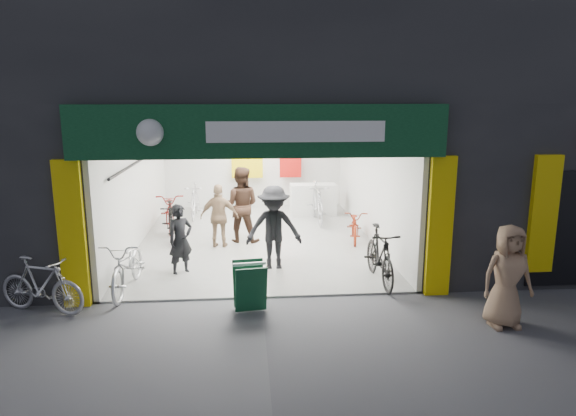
{
  "coord_description": "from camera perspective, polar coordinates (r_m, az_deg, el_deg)",
  "views": [
    {
      "loc": [
        -0.27,
        -8.83,
        3.63
      ],
      "look_at": [
        0.6,
        1.5,
        1.36
      ],
      "focal_mm": 32.0,
      "sensor_mm": 36.0,
      "label": 1
    }
  ],
  "objects": [
    {
      "name": "parked_bike",
      "position": [
        9.73,
        -25.72,
        -7.72
      ],
      "size": [
        1.71,
        1.01,
        0.99
      ],
      "primitive_type": "imported",
      "rotation": [
        0.0,
        0.0,
        1.22
      ],
      "color": "silver",
      "rests_on": "ground"
    },
    {
      "name": "bike_left_midback",
      "position": [
        14.5,
        -12.92,
        -0.32
      ],
      "size": [
        0.98,
        2.12,
        1.07
      ],
      "primitive_type": "imported",
      "rotation": [
        0.0,
        0.0,
        0.13
      ],
      "color": "maroon",
      "rests_on": "ground"
    },
    {
      "name": "customer_a",
      "position": [
        10.77,
        -11.86,
        -3.49
      ],
      "size": [
        0.65,
        0.61,
        1.49
      ],
      "primitive_type": "imported",
      "rotation": [
        0.0,
        0.0,
        0.63
      ],
      "color": "black",
      "rests_on": "ground"
    },
    {
      "name": "customer_b",
      "position": [
        12.88,
        -5.27,
        0.32
      ],
      "size": [
        1.05,
        0.89,
        1.93
      ],
      "primitive_type": "imported",
      "rotation": [
        0.0,
        0.0,
        2.96
      ],
      "color": "#3A251A",
      "rests_on": "ground"
    },
    {
      "name": "bike_left_midfront",
      "position": [
        13.39,
        -12.9,
        -1.51
      ],
      "size": [
        0.7,
        1.71,
        1.0
      ],
      "primitive_type": "imported",
      "rotation": [
        0.0,
        0.0,
        0.14
      ],
      "color": "black",
      "rests_on": "ground"
    },
    {
      "name": "bike_right_front",
      "position": [
        10.27,
        10.16,
        -5.23
      ],
      "size": [
        0.55,
        1.89,
        1.13
      ],
      "primitive_type": "imported",
      "rotation": [
        0.0,
        0.0,
        0.01
      ],
      "color": "black",
      "rests_on": "ground"
    },
    {
      "name": "pedestrian_near",
      "position": [
        8.9,
        23.19,
        -6.99
      ],
      "size": [
        0.83,
        0.55,
        1.68
      ],
      "primitive_type": "imported",
      "rotation": [
        0.0,
        0.0,
        0.02
      ],
      "color": "#9C785A",
      "rests_on": "ground"
    },
    {
      "name": "bike_right_back",
      "position": [
        14.93,
        3.24,
        0.57
      ],
      "size": [
        0.59,
        1.98,
        1.19
      ],
      "primitive_type": "imported",
      "rotation": [
        0.0,
        0.0,
        0.02
      ],
      "color": "#A4A4A8",
      "rests_on": "ground"
    },
    {
      "name": "customer_c",
      "position": [
        10.81,
        -1.59,
        -2.27
      ],
      "size": [
        1.18,
        0.69,
        1.81
      ],
      "primitive_type": "imported",
      "rotation": [
        0.0,
        0.0,
        -0.01
      ],
      "color": "black",
      "rests_on": "ground"
    },
    {
      "name": "ground",
      "position": [
        9.55,
        -2.91,
        -10.02
      ],
      "size": [
        60.0,
        60.0,
        0.0
      ],
      "primitive_type": "plane",
      "color": "#56565B",
      "rests_on": "ground"
    },
    {
      "name": "bike_left_back",
      "position": [
        15.77,
        -10.3,
        0.78
      ],
      "size": [
        0.53,
        1.76,
        1.05
      ],
      "primitive_type": "imported",
      "rotation": [
        0.0,
        0.0,
        -0.02
      ],
      "color": "#BDBCC1",
      "rests_on": "ground"
    },
    {
      "name": "bike_right_mid",
      "position": [
        13.17,
        7.46,
        -1.89
      ],
      "size": [
        0.83,
        1.68,
        0.84
      ],
      "primitive_type": "imported",
      "rotation": [
        0.0,
        0.0,
        -0.18
      ],
      "color": "maroon",
      "rests_on": "ground"
    },
    {
      "name": "building",
      "position": [
        13.89,
        0.05,
        15.15
      ],
      "size": [
        17.0,
        10.27,
        8.0
      ],
      "color": "#232326",
      "rests_on": "ground"
    },
    {
      "name": "customer_d",
      "position": [
        12.46,
        -7.63,
        -0.96
      ],
      "size": [
        0.96,
        0.49,
        1.58
      ],
      "primitive_type": "imported",
      "rotation": [
        0.0,
        0.0,
        3.02
      ],
      "color": "#9B7A5A",
      "rests_on": "ground"
    },
    {
      "name": "bike_left_front",
      "position": [
        10.18,
        -17.35,
        -6.04
      ],
      "size": [
        0.78,
        2.01,
        1.04
      ],
      "primitive_type": "imported",
      "rotation": [
        0.0,
        0.0,
        -0.05
      ],
      "color": "silver",
      "rests_on": "ground"
    },
    {
      "name": "sandwich_board",
      "position": [
        8.92,
        -4.27,
        -8.54
      ],
      "size": [
        0.6,
        0.62,
        0.83
      ],
      "rotation": [
        0.0,
        0.0,
        0.13
      ],
      "color": "#104226",
      "rests_on": "ground"
    }
  ]
}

